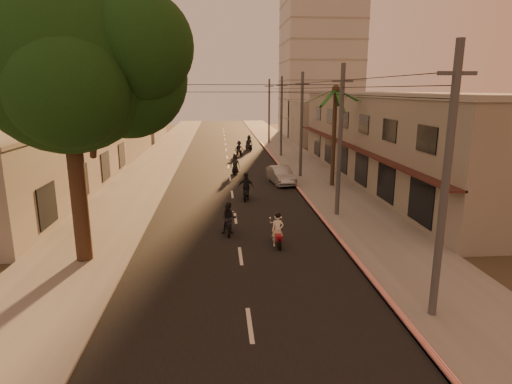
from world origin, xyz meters
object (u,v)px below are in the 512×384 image
Objects in this scene: scooter_mid_b at (246,187)px; parked_car at (281,175)px; scooter_red at (278,231)px; broadleaf_tree at (77,66)px; scooter_far_c at (249,143)px; scooter_mid_a at (229,219)px; palm_tree at (336,95)px; scooter_far_a at (235,165)px; scooter_far_b at (239,149)px.

scooter_mid_b is 0.44× the size of parked_car.
scooter_mid_b is (-0.97, 9.29, 0.13)m from scooter_red.
scooter_red is (8.50, 1.05, -7.72)m from broadleaf_tree.
broadleaf_tree is 6.25× the size of scooter_far_c.
scooter_far_c reaches higher than parked_car.
broadleaf_tree is at bearing -151.90° from scooter_mid_a.
scooter_red reaches higher than parked_car.
palm_tree is 7.67m from parked_car.
palm_tree is 4.51× the size of scooter_mid_a.
scooter_far_c reaches higher than scooter_far_a.
scooter_far_c is at bearing 94.99° from scooter_mid_b.
parked_car is at bearing -106.23° from scooter_far_c.
scooter_far_a is (-0.40, 9.50, -0.04)m from scooter_mid_b.
scooter_far_c is at bearing 103.15° from palm_tree.
parked_car is at bearing 66.90° from scooter_mid_b.
scooter_far_c is (-5.09, 21.79, -6.27)m from palm_tree.
palm_tree is 15.07m from scooter_mid_a.
broadleaf_tree is at bearing -102.65° from scooter_far_a.
broadleaf_tree reaches higher than scooter_far_a.
palm_tree reaches higher than scooter_mid_b.
broadleaf_tree reaches higher than scooter_far_b.
broadleaf_tree is at bearing -175.49° from scooter_red.
scooter_far_c is at bearing 75.05° from broadleaf_tree.
scooter_far_a is at bearing 88.02° from scooter_mid_a.
broadleaf_tree is 11.53m from scooter_red.
scooter_red is at bearing -105.04° from scooter_far_b.
parked_car is 2.31× the size of scooter_far_c.
broadleaf_tree reaches higher than scooter_far_c.
scooter_red is at bearing -78.72° from scooter_far_a.
scooter_far_c is (1.02, 34.60, 0.12)m from scooter_red.
scooter_far_b is 0.91× the size of scooter_far_c.
scooter_far_b is at bearing 92.51° from scooter_far_a.
parked_car is at bearing 70.89° from scooter_mid_a.
scooter_mid_a is (-2.34, 2.06, 0.05)m from scooter_red.
broadleaf_tree is at bearing -136.52° from palm_tree.
scooter_far_c is at bearing 85.66° from parked_car.
broadleaf_tree is 33.06m from scooter_far_b.
palm_tree reaches higher than scooter_far_a.
scooter_red is 0.97× the size of scooter_mid_a.
scooter_red is 1.00× the size of scooter_far_b.
scooter_mid_a is 32.71m from scooter_far_c.
scooter_far_b is (0.52, 20.80, -0.07)m from scooter_mid_b.
scooter_far_a is at bearing 91.63° from scooter_red.
scooter_mid_a is 28.10m from scooter_far_b.
parked_car is (4.55, 12.21, -0.09)m from scooter_mid_a.
scooter_far_a is 5.77m from parked_car.
palm_tree reaches higher than scooter_mid_a.
broadleaf_tree is 6.85× the size of scooter_far_b.
broadleaf_tree is at bearing -124.55° from scooter_far_c.
scooter_far_c is (2.39, 15.81, 0.03)m from scooter_far_a.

